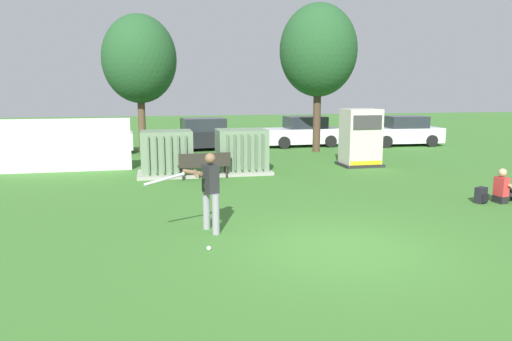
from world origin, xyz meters
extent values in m
plane|color=#3D752D|center=(0.00, 0.00, 0.00)|extent=(96.00, 96.00, 0.00)
cube|color=silver|center=(-6.76, 10.50, 1.00)|extent=(4.80, 0.12, 2.00)
cube|color=#9E9B93|center=(-3.06, 8.87, 0.06)|extent=(2.10, 1.70, 0.12)
cube|color=slate|center=(-3.06, 8.87, 0.87)|extent=(1.80, 1.40, 1.50)
cube|color=#5B7056|center=(-3.70, 8.11, 0.87)|extent=(0.06, 0.12, 1.27)
cube|color=#5B7056|center=(-3.44, 8.11, 0.87)|extent=(0.06, 0.12, 1.27)
cube|color=#5B7056|center=(-3.19, 8.11, 0.87)|extent=(0.06, 0.12, 1.27)
cube|color=#5B7056|center=(-2.93, 8.11, 0.87)|extent=(0.06, 0.12, 1.27)
cube|color=#5B7056|center=(-2.68, 8.11, 0.87)|extent=(0.06, 0.12, 1.27)
cube|color=#5B7056|center=(-2.42, 8.11, 0.87)|extent=(0.06, 0.12, 1.27)
cube|color=#9E9B93|center=(-0.32, 8.89, 0.06)|extent=(2.10, 1.70, 0.12)
cube|color=slate|center=(-0.32, 8.89, 0.87)|extent=(1.80, 1.40, 1.50)
cube|color=#5B7056|center=(-0.96, 8.13, 0.87)|extent=(0.06, 0.12, 1.27)
cube|color=#5B7056|center=(-0.70, 8.13, 0.87)|extent=(0.06, 0.12, 1.27)
cube|color=#5B7056|center=(-0.45, 8.13, 0.87)|extent=(0.06, 0.12, 1.27)
cube|color=#5B7056|center=(-0.19, 8.13, 0.87)|extent=(0.06, 0.12, 1.27)
cube|color=#5B7056|center=(0.06, 8.13, 0.87)|extent=(0.06, 0.12, 1.27)
cube|color=#5B7056|center=(0.32, 8.13, 0.87)|extent=(0.06, 0.12, 1.27)
cube|color=#262626|center=(4.70, 9.50, 0.05)|extent=(1.60, 1.40, 0.10)
cube|color=beige|center=(4.70, 9.50, 1.20)|extent=(1.40, 1.20, 2.20)
cube|color=#383838|center=(4.70, 8.88, 1.81)|extent=(1.19, 0.04, 0.55)
cube|color=yellow|center=(4.70, 8.88, 0.20)|extent=(1.33, 0.04, 0.16)
cube|color=#2D2823|center=(-1.81, 8.00, 0.45)|extent=(1.82, 0.52, 0.05)
cube|color=#2D2823|center=(-1.80, 7.82, 0.70)|extent=(1.80, 0.16, 0.44)
cylinder|color=#2D2823|center=(-2.59, 8.09, 0.21)|extent=(0.06, 0.06, 0.42)
cylinder|color=#2D2823|center=(-1.06, 8.19, 0.21)|extent=(0.06, 0.06, 0.42)
cylinder|color=#2D2823|center=(-2.57, 7.81, 0.21)|extent=(0.06, 0.06, 0.42)
cylinder|color=#2D2823|center=(-1.04, 7.91, 0.21)|extent=(0.06, 0.06, 0.42)
cylinder|color=gray|center=(-2.28, 1.42, 0.44)|extent=(0.16, 0.16, 0.88)
cylinder|color=gray|center=(-2.43, 1.87, 0.44)|extent=(0.16, 0.16, 0.88)
cube|color=#262628|center=(-2.35, 1.64, 1.18)|extent=(0.35, 0.46, 0.60)
sphere|color=brown|center=(-2.35, 1.64, 1.62)|extent=(0.23, 0.23, 0.23)
cylinder|color=brown|center=(-2.68, 1.44, 1.34)|extent=(0.10, 0.54, 0.09)
cylinder|color=brown|center=(-2.74, 1.61, 1.34)|extent=(0.40, 0.48, 0.09)
cylinder|color=#B2B2B7|center=(-3.36, 1.31, 1.27)|extent=(0.83, 0.33, 0.21)
sphere|color=#B2B2B7|center=(-2.95, 1.45, 1.34)|extent=(0.08, 0.08, 0.08)
sphere|color=white|center=(-2.56, 0.39, 0.04)|extent=(0.09, 0.09, 0.09)
cube|color=black|center=(5.75, 2.62, 0.10)|extent=(0.28, 0.37, 0.20)
cube|color=red|center=(5.75, 2.62, 0.46)|extent=(0.26, 0.38, 0.52)
sphere|color=tan|center=(5.75, 2.62, 0.85)|extent=(0.22, 0.22, 0.22)
cylinder|color=black|center=(5.96, 2.75, 0.22)|extent=(0.46, 0.18, 0.13)
cylinder|color=black|center=(6.18, 2.78, 0.23)|extent=(0.31, 0.15, 0.46)
cylinder|color=black|center=(5.98, 2.55, 0.22)|extent=(0.46, 0.18, 0.13)
cylinder|color=tan|center=(5.94, 2.88, 0.42)|extent=(0.42, 0.13, 0.32)
cube|color=black|center=(5.21, 2.72, 0.22)|extent=(0.37, 0.30, 0.44)
cube|color=black|center=(5.25, 2.60, 0.15)|extent=(0.23, 0.13, 0.22)
cylinder|color=brown|center=(-3.99, 14.56, 1.37)|extent=(0.34, 0.34, 2.74)
ellipsoid|color=#235128|center=(-3.99, 14.56, 4.44)|extent=(3.37, 3.37, 4.00)
cylinder|color=#4C3828|center=(4.45, 14.11, 1.52)|extent=(0.37, 0.37, 3.04)
ellipsoid|color=#235128|center=(4.45, 14.11, 4.93)|extent=(3.74, 3.74, 4.45)
cube|color=silver|center=(-6.58, 15.78, 0.58)|extent=(4.27, 1.87, 0.80)
cube|color=#262B33|center=(-6.43, 15.79, 1.30)|extent=(2.16, 1.65, 0.64)
cylinder|color=black|center=(-7.85, 14.88, 0.32)|extent=(0.65, 0.25, 0.64)
cylinder|color=black|center=(-7.92, 16.58, 0.32)|extent=(0.65, 0.25, 0.64)
cylinder|color=black|center=(-5.25, 14.99, 0.32)|extent=(0.65, 0.25, 0.64)
cylinder|color=black|center=(-5.32, 16.68, 0.32)|extent=(0.65, 0.25, 0.64)
cube|color=black|center=(-1.12, 16.01, 0.58)|extent=(4.37, 2.17, 0.80)
cube|color=#262B33|center=(-0.97, 16.03, 1.30)|extent=(2.27, 1.79, 0.64)
cylinder|color=black|center=(-2.32, 15.01, 0.32)|extent=(0.66, 0.29, 0.64)
cylinder|color=black|center=(-2.51, 16.70, 0.32)|extent=(0.66, 0.29, 0.64)
cylinder|color=black|center=(0.27, 15.31, 0.32)|extent=(0.66, 0.29, 0.64)
cylinder|color=black|center=(0.07, 17.00, 0.32)|extent=(0.66, 0.29, 0.64)
cube|color=silver|center=(4.47, 16.44, 0.58)|extent=(4.25, 1.82, 0.80)
cube|color=#262B33|center=(4.62, 16.44, 1.30)|extent=(2.14, 1.62, 0.64)
cylinder|color=black|center=(3.19, 15.55, 0.32)|extent=(0.65, 0.24, 0.64)
cylinder|color=black|center=(3.14, 17.25, 0.32)|extent=(0.65, 0.24, 0.64)
cylinder|color=black|center=(5.79, 15.63, 0.32)|extent=(0.65, 0.24, 0.64)
cylinder|color=black|center=(5.74, 17.33, 0.32)|extent=(0.65, 0.24, 0.64)
cube|color=silver|center=(9.97, 15.61, 0.58)|extent=(4.28, 1.92, 0.80)
cube|color=#262B33|center=(10.12, 15.60, 1.30)|extent=(2.18, 1.67, 0.64)
cylinder|color=black|center=(8.62, 14.83, 0.32)|extent=(0.65, 0.25, 0.64)
cylinder|color=black|center=(8.71, 16.52, 0.32)|extent=(0.65, 0.25, 0.64)
cylinder|color=black|center=(11.23, 14.69, 0.32)|extent=(0.65, 0.25, 0.64)
cylinder|color=black|center=(11.31, 16.39, 0.32)|extent=(0.65, 0.25, 0.64)
camera|label=1|loc=(-3.56, -8.53, 3.10)|focal=33.72mm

